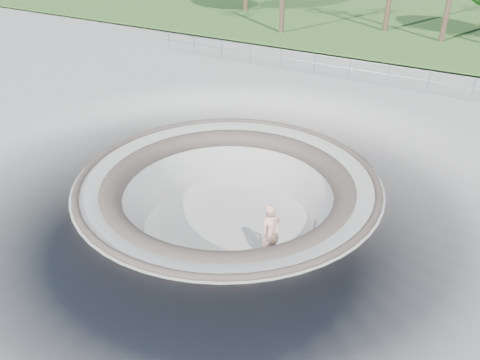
# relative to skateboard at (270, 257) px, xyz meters

# --- Properties ---
(ground) EXTENTS (180.00, 180.00, 0.00)m
(ground) POSITION_rel_skateboard_xyz_m (-2.18, 0.96, 1.84)
(ground) COLOR #989793
(ground) RESTS_ON ground
(skate_bowl) EXTENTS (14.00, 14.00, 4.10)m
(skate_bowl) POSITION_rel_skateboard_xyz_m (-2.18, 0.96, 0.01)
(skate_bowl) COLOR #989793
(skate_bowl) RESTS_ON ground
(grass_strip) EXTENTS (180.00, 36.00, 0.12)m
(grass_strip) POSITION_rel_skateboard_xyz_m (-2.18, 34.96, 2.06)
(grass_strip) COLOR #335C24
(grass_strip) RESTS_ON ground
(safety_railing) EXTENTS (25.00, 0.06, 1.03)m
(safety_railing) POSITION_rel_skateboard_xyz_m (-2.18, 12.96, 2.53)
(safety_railing) COLOR gray
(safety_railing) RESTS_ON ground
(skateboard) EXTENTS (0.76, 0.27, 0.08)m
(skateboard) POSITION_rel_skateboard_xyz_m (0.00, 0.00, 0.00)
(skateboard) COLOR #94603B
(skateboard) RESTS_ON ground
(skater) EXTENTS (0.71, 0.83, 1.93)m
(skater) POSITION_rel_skateboard_xyz_m (0.00, 0.00, 0.98)
(skater) COLOR #E5AE94
(skater) RESTS_ON skateboard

